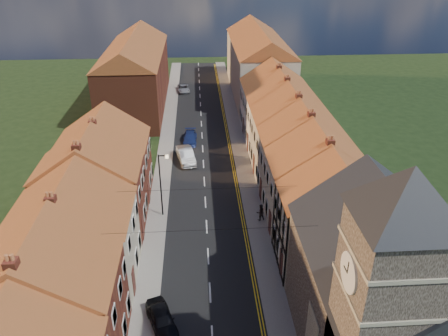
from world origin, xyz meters
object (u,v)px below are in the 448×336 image
Objects in this scene: lamppost at (161,181)px; pedestrian_right at (260,212)px; church at (392,291)px; car_mid at (186,155)px; car_distant at (183,89)px; car_far at (190,138)px; car_near at (162,319)px.

lamppost is 9.07m from pedestrian_right.
car_mid is (-11.29, 27.46, -5.13)m from church.
car_far is at bearing -91.94° from car_distant.
car_far is at bearing 81.81° from lamppost.
car_distant is 38.40m from pedestrian_right.
church is 4.17× the size of car_near.
car_far is at bearing 67.08° from car_near.
car_distant is at bearing 80.22° from car_mid.
church is at bearing -69.91° from car_far.
church is 30.13m from car_mid.
car_distant is (-1.15, 20.22, -0.03)m from car_far.
car_mid is 25.51m from car_distant.
church is 2.53× the size of lamppost.
car_near is at bearing -91.63° from car_far.
car_near is (-12.56, 3.88, -5.26)m from church.
church is 3.36× the size of car_mid.
car_near is 2.34× the size of pedestrian_right.
pedestrian_right is at bearing -68.54° from car_far.
church is at bearing -51.70° from lamppost.
car_mid is 13.90m from pedestrian_right.
church is at bearing -82.42° from car_distant.
pedestrian_right is (7.41, -37.68, 0.35)m from car_distant.
car_distant is (0.55, 49.08, -0.07)m from car_near.
lamppost is 36.42m from car_distant.
church is at bearing 90.16° from pedestrian_right.
car_mid is at bearing -93.58° from car_distant.
car_mid is at bearing 112.35° from church.
car_mid reaches higher than car_distant.
car_mid is (1.27, 23.58, 0.12)m from car_near.
lamppost reaches higher than car_mid.
lamppost is 1.51× the size of car_far.
car_far is (-10.86, 32.73, -5.30)m from church.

